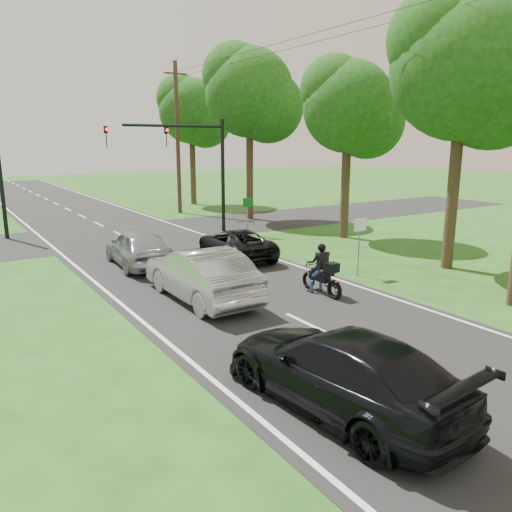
# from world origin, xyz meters

# --- Properties ---
(ground) EXTENTS (140.00, 140.00, 0.00)m
(ground) POSITION_xyz_m (0.00, 0.00, 0.00)
(ground) COLOR #234B15
(ground) RESTS_ON ground
(road) EXTENTS (8.00, 100.00, 0.01)m
(road) POSITION_xyz_m (0.00, 10.00, 0.01)
(road) COLOR black
(road) RESTS_ON ground
(cross_road) EXTENTS (60.00, 7.00, 0.01)m
(cross_road) POSITION_xyz_m (0.00, 16.00, 0.01)
(cross_road) COLOR black
(cross_road) RESTS_ON ground
(motorcycle_rider) EXTENTS (0.55, 1.96, 1.69)m
(motorcycle_rider) POSITION_xyz_m (2.10, 1.94, 0.66)
(motorcycle_rider) COLOR black
(motorcycle_rider) RESTS_ON ground
(dark_suv) EXTENTS (2.52, 4.68, 1.25)m
(dark_suv) POSITION_xyz_m (2.35, 7.85, 0.64)
(dark_suv) COLOR black
(dark_suv) RESTS_ON road
(silver_sedan) EXTENTS (1.77, 4.99, 1.64)m
(silver_sedan) POSITION_xyz_m (-1.44, 3.54, 0.83)
(silver_sedan) COLOR #A6A5AA
(silver_sedan) RESTS_ON road
(silver_suv) EXTENTS (2.05, 4.55, 1.52)m
(silver_suv) POSITION_xyz_m (-1.58, 8.76, 0.77)
(silver_suv) COLOR #989A9F
(silver_suv) RESTS_ON road
(dark_car_behind) EXTENTS (2.49, 5.26, 1.48)m
(dark_car_behind) POSITION_xyz_m (-2.22, -3.66, 0.75)
(dark_car_behind) COLOR black
(dark_car_behind) RESTS_ON road
(traffic_signal) EXTENTS (6.38, 0.44, 6.00)m
(traffic_signal) POSITION_xyz_m (3.34, 14.00, 4.14)
(traffic_signal) COLOR black
(traffic_signal) RESTS_ON ground
(signal_pole_far) EXTENTS (0.20, 0.20, 6.00)m
(signal_pole_far) POSITION_xyz_m (-5.20, 18.00, 3.00)
(signal_pole_far) COLOR black
(signal_pole_far) RESTS_ON ground
(utility_pole_far) EXTENTS (1.60, 0.28, 10.00)m
(utility_pole_far) POSITION_xyz_m (6.20, 22.00, 5.08)
(utility_pole_far) COLOR #4B2E22
(utility_pole_far) RESTS_ON ground
(sign_white) EXTENTS (0.55, 0.07, 2.12)m
(sign_white) POSITION_xyz_m (4.70, 2.98, 1.60)
(sign_white) COLOR slate
(sign_white) RESTS_ON ground
(sign_green) EXTENTS (0.55, 0.07, 2.12)m
(sign_green) POSITION_xyz_m (4.90, 10.98, 1.60)
(sign_green) COLOR slate
(sign_green) RESTS_ON ground
(tree_row_b) EXTENTS (5.60, 5.43, 10.06)m
(tree_row_b) POSITION_xyz_m (8.79, 1.76, 7.13)
(tree_row_b) COLOR #332316
(tree_row_b) RESTS_ON ground
(tree_row_c) EXTENTS (4.80, 4.65, 8.76)m
(tree_row_c) POSITION_xyz_m (9.75, 8.80, 6.23)
(tree_row_c) COLOR #332316
(tree_row_c) RESTS_ON ground
(tree_row_d) EXTENTS (5.76, 5.58, 10.45)m
(tree_row_d) POSITION_xyz_m (9.10, 16.76, 7.43)
(tree_row_d) COLOR #332316
(tree_row_d) RESTS_ON ground
(tree_row_e) EXTENTS (5.28, 5.12, 9.61)m
(tree_row_e) POSITION_xyz_m (9.48, 25.78, 6.83)
(tree_row_e) COLOR #332316
(tree_row_e) RESTS_ON ground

